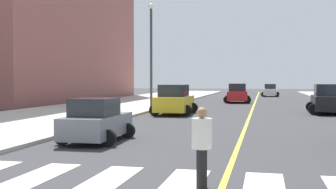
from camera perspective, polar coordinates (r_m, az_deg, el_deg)
The scene contains 9 objects.
sidewalk_kerb_west at distance 28.31m, azimuth -14.97°, elevation -2.74°, with size 10.00×120.00×0.15m, color #B2ADA3.
lane_divider_paint at distance 45.08m, azimuth 11.47°, elevation -1.08°, with size 0.16×80.00×0.01m, color yellow.
car_white_nearest at distance 62.73m, azimuth 13.45°, elevation 0.51°, with size 2.61×4.07×1.79m.
car_yellow_second at distance 29.25m, azimuth 0.84°, elevation -0.80°, with size 2.90×4.60×2.04m.
car_black_third at distance 32.01m, azimuth 20.54°, elevation -0.67°, with size 2.99×4.69×2.07m.
car_gray_fifth at distance 16.62m, azimuth -9.50°, elevation -3.53°, with size 2.36×3.76×1.67m.
car_red_sixth at distance 44.92m, azimuth 9.20°, elevation 0.10°, with size 2.91×4.53×1.98m.
pedestrian_crossing at distance 9.35m, azimuth 4.52°, elevation -6.58°, with size 0.44×0.44×1.77m.
street_lamp at distance 34.67m, azimuth -2.25°, elevation 6.33°, with size 0.44×0.44×8.34m.
Camera 1 is at (0.87, -5.01, 2.36)m, focal length 45.87 mm.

